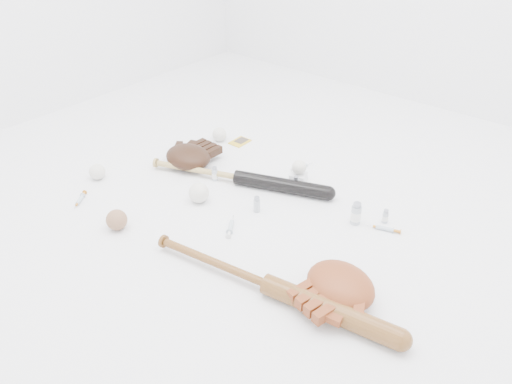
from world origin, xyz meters
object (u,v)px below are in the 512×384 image
Objects in this scene: glove_dark at (188,157)px; pedestal at (299,177)px; bat_dark at (237,177)px; bat_wood at (268,285)px.

glove_dark is 4.02× the size of pedestal.
bat_dark is at bearing -135.75° from pedestal.
bat_dark is 0.92× the size of bat_wood.
glove_dark is (-0.27, -0.03, 0.02)m from bat_dark.
glove_dark reaches higher than pedestal.
glove_dark is (-0.79, 0.41, 0.01)m from bat_wood.
bat_dark reaches higher than pedestal.
bat_dark is 0.67m from bat_wood.
bat_dark is 0.27m from pedestal.
glove_dark is at bearing 164.88° from bat_dark.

